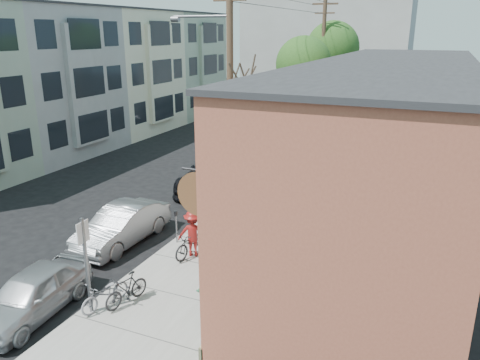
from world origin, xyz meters
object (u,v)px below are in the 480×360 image
at_px(parked_bike_b, 105,294).
at_px(car_1, 122,225).
at_px(parked_bike_a, 126,289).
at_px(car_3, 261,146).
at_px(tree_bare, 239,152).
at_px(patio_chair_a, 236,296).
at_px(patron_green, 207,287).
at_px(car_4, 283,131).
at_px(parking_meter_far, 244,174).
at_px(tree_leafy_mid, 303,64).
at_px(cyclist, 193,233).
at_px(car_2, 219,172).
at_px(tree_leafy_far, 333,48).
at_px(patron_grey, 284,230).
at_px(bus, 266,107).
at_px(utility_pole_near, 229,86).
at_px(car_0, 32,293).
at_px(patio_chair_b, 219,316).
at_px(sign_post, 86,257).
at_px(parking_meter_near, 176,221).

xyz_separation_m(parked_bike_b, car_1, (-2.30, 3.88, 0.14)).
height_order(parked_bike_a, car_3, car_3).
xyz_separation_m(tree_bare, patio_chair_a, (3.20, -7.70, -1.96)).
distance_m(patron_green, car_4, 22.55).
height_order(parking_meter_far, patron_green, patron_green).
distance_m(tree_leafy_mid, cyclist, 15.66).
distance_m(tree_leafy_mid, car_3, 5.49).
bearing_deg(car_4, car_2, -87.44).
distance_m(tree_bare, parked_bike_a, 8.85).
relative_size(patron_green, parked_bike_b, 1.11).
bearing_deg(tree_leafy_far, car_4, -123.22).
relative_size(tree_leafy_far, car_3, 1.44).
bearing_deg(parked_bike_b, car_3, 109.97).
distance_m(patron_grey, cyclist, 3.12).
bearing_deg(parked_bike_b, tree_leafy_far, 103.28).
distance_m(car_3, bus, 12.28).
xyz_separation_m(utility_pole_near, car_4, (-2.01, 13.91, -4.72)).
xyz_separation_m(tree_bare, car_1, (-2.54, -5.12, -1.84)).
bearing_deg(car_0, car_3, 85.86).
bearing_deg(car_3, tree_leafy_far, 73.30).
height_order(tree_leafy_far, car_1, tree_leafy_far).
bearing_deg(bus, car_3, -65.57).
height_order(tree_leafy_mid, patio_chair_b, tree_leafy_mid).
height_order(sign_post, utility_pole_near, utility_pole_near).
relative_size(parking_meter_near, parking_meter_far, 1.00).
relative_size(tree_leafy_mid, car_3, 1.27).
xyz_separation_m(utility_pole_near, patron_grey, (3.81, -3.91, -4.29)).
bearing_deg(car_2, tree_bare, -43.74).
distance_m(sign_post, patron_green, 3.33).
distance_m(patio_chair_a, bus, 29.17).
distance_m(car_1, car_4, 18.89).
height_order(utility_pole_near, car_3, utility_pole_near).
xyz_separation_m(parking_meter_far, tree_leafy_far, (0.55, 15.58, 5.38)).
xyz_separation_m(parking_meter_near, patio_chair_b, (3.74, -4.19, -0.39)).
bearing_deg(sign_post, cyclist, 77.01).
relative_size(tree_leafy_mid, tree_leafy_far, 0.88).
bearing_deg(parking_meter_near, tree_bare, 83.11).
distance_m(cyclist, car_1, 3.06).
height_order(car_1, car_2, car_2).
bearing_deg(patio_chair_b, patron_grey, 110.26).
relative_size(sign_post, patio_chair_a, 3.18).
bearing_deg(patio_chair_a, parked_bike_b, -172.96).
relative_size(patio_chair_a, car_2, 0.15).
distance_m(patio_chair_a, cyclist, 3.68).
distance_m(patron_green, bus, 29.47).
distance_m(tree_leafy_mid, bus, 12.66).
distance_m(patio_chair_a, patron_green, 0.92).
distance_m(patio_chair_b, parked_bike_b, 3.43).
xyz_separation_m(utility_pole_near, parked_bike_b, (0.18, -8.85, -4.84)).
relative_size(patron_green, car_3, 0.31).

